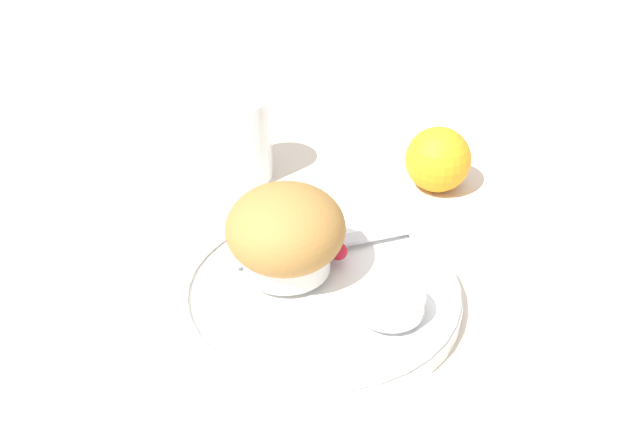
{
  "coord_description": "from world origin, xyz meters",
  "views": [
    {
      "loc": [
        0.11,
        -0.49,
        0.41
      ],
      "look_at": [
        -0.01,
        0.03,
        0.06
      ],
      "focal_mm": 40.0,
      "sensor_mm": 36.0,
      "label": 1
    }
  ],
  "objects_px": {
    "muffin": "(286,233)",
    "orange_fruit": "(438,159)",
    "juice_glass": "(239,138)",
    "butter_knife": "(328,244)"
  },
  "relations": [
    {
      "from": "butter_knife",
      "to": "juice_glass",
      "type": "bearing_deg",
      "value": 102.23
    },
    {
      "from": "orange_fruit",
      "to": "juice_glass",
      "type": "bearing_deg",
      "value": -174.37
    },
    {
      "from": "muffin",
      "to": "orange_fruit",
      "type": "xyz_separation_m",
      "value": [
        0.12,
        0.2,
        -0.02
      ]
    },
    {
      "from": "muffin",
      "to": "juice_glass",
      "type": "distance_m",
      "value": 0.2
    },
    {
      "from": "butter_knife",
      "to": "orange_fruit",
      "type": "xyz_separation_m",
      "value": [
        0.09,
        0.16,
        0.01
      ]
    },
    {
      "from": "muffin",
      "to": "butter_knife",
      "type": "relative_size",
      "value": 0.65
    },
    {
      "from": "butter_knife",
      "to": "juice_glass",
      "type": "xyz_separation_m",
      "value": [
        -0.13,
        0.14,
        0.03
      ]
    },
    {
      "from": "muffin",
      "to": "juice_glass",
      "type": "relative_size",
      "value": 1.09
    },
    {
      "from": "juice_glass",
      "to": "orange_fruit",
      "type": "bearing_deg",
      "value": 5.63
    },
    {
      "from": "butter_knife",
      "to": "juice_glass",
      "type": "relative_size",
      "value": 1.68
    }
  ]
}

